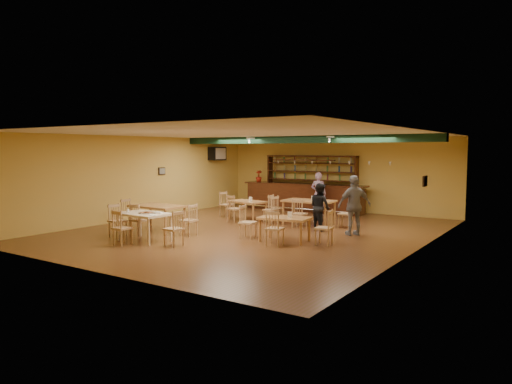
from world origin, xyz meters
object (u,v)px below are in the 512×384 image
Objects in this scene: dining_table_d at (285,229)px; patron_right_a at (320,207)px; dining_table_b at (309,212)px; bar_counter at (304,197)px; dining_table_c at (158,218)px; near_table at (144,227)px; dining_table_a at (248,210)px; patron_bar at (318,194)px.

patron_right_a is (-0.03, 2.23, 0.40)m from dining_table_d.
bar_counter is at bearing 117.33° from dining_table_b.
dining_table_c is 1.52m from near_table.
patron_right_a is (0.80, -0.80, 0.32)m from dining_table_b.
patron_right_a is (3.22, 4.32, 0.35)m from near_table.
dining_table_b is 3.14m from dining_table_d.
dining_table_a reaches higher than dining_table_d.
bar_counter reaches higher than dining_table_a.
dining_table_d is 0.81× the size of patron_bar.
dining_table_a is 3.26m from patron_right_a.
dining_table_d is at bearing -66.32° from bar_counter.
dining_table_a is 0.82× the size of dining_table_b.
near_table is (-2.42, -5.12, -0.03)m from dining_table_b.
dining_table_b is (2.37, 0.19, 0.07)m from dining_table_a.
dining_table_a is 4.93m from near_table.
dining_table_b is 1.23× the size of dining_table_d.
patron_bar reaches higher than dining_table_a.
dining_table_b is at bearing 104.70° from patron_bar.
patron_bar reaches higher than bar_counter.
near_table is (-0.05, -4.93, 0.05)m from dining_table_a.
dining_table_b is at bearing -17.92° from patron_right_a.
patron_right_a is (4.01, 3.02, 0.33)m from dining_table_c.
patron_right_a reaches higher than dining_table_b.
dining_table_c is (-3.21, -3.82, -0.01)m from dining_table_b.
patron_right_a reaches higher than near_table.
dining_table_b reaches higher than dining_table_c.
bar_counter is 3.35m from dining_table_a.
bar_counter is 3.93× the size of dining_table_d.
patron_right_a is at bearing -48.58° from dining_table_b.
patron_right_a is at bearing -0.66° from dining_table_a.
near_table is at bearing -58.17° from dining_table_c.
dining_table_d is 0.93× the size of near_table.
bar_counter reaches higher than near_table.
dining_table_c is 1.12× the size of near_table.
bar_counter is at bearing 89.82° from near_table.
near_table is at bearing -93.85° from bar_counter.
patron_bar reaches higher than dining_table_b.
near_table is at bearing -80.32° from dining_table_a.
dining_table_d is at bearing -31.31° from dining_table_a.
dining_table_c is 0.99× the size of patron_bar.
near_table is at bearing 80.34° from patron_right_a.
dining_table_c is 4.12m from dining_table_d.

